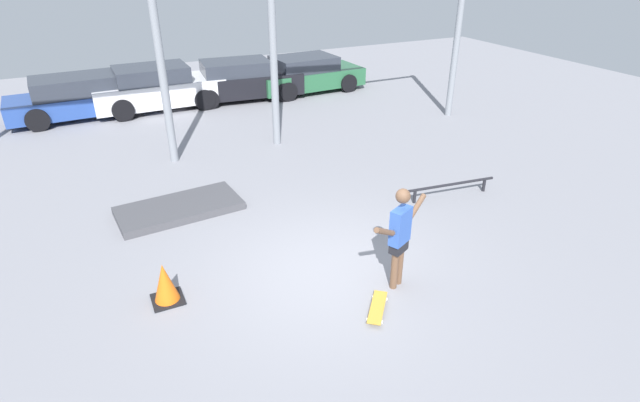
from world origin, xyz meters
name	(u,v)px	position (x,y,z in m)	size (l,w,h in m)	color
ground_plane	(331,272)	(0.00, 0.00, 0.00)	(36.00, 36.00, 0.00)	gray
skateboarder	(400,233)	(0.80, -0.78, 1.00)	(1.36, 0.71, 1.77)	brown
skateboard	(377,307)	(0.19, -1.20, 0.06)	(0.67, 0.75, 0.08)	gold
manual_pad	(179,208)	(-1.89, 3.33, 0.08)	(2.50, 1.22, 0.16)	#47474C
grind_rail	(451,186)	(3.68, 1.41, 0.26)	(2.15, 0.32, 0.33)	black
canopy_support_left	(7,42)	(-4.43, 6.17, 3.21)	(6.21, 0.20, 5.06)	gray
canopy_support_right	(374,17)	(4.43, 6.17, 3.21)	(6.21, 0.20, 5.06)	gray
parked_car_blue	(81,97)	(-3.32, 11.14, 0.64)	(4.56, 2.03, 1.32)	#284793
parked_car_white	(157,88)	(-0.95, 11.02, 0.70)	(4.23, 1.97, 1.43)	white
parked_car_black	(240,80)	(1.91, 10.93, 0.67)	(4.32, 2.16, 1.37)	black
parked_car_green	(307,74)	(4.50, 10.88, 0.64)	(4.14, 2.11, 1.31)	#28603D
traffic_cone	(165,283)	(-2.67, 0.46, 0.33)	(0.48, 0.48, 0.68)	black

